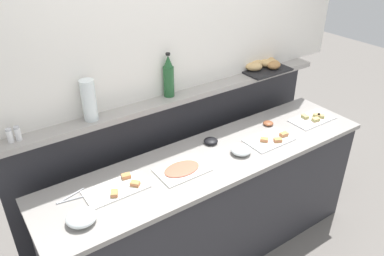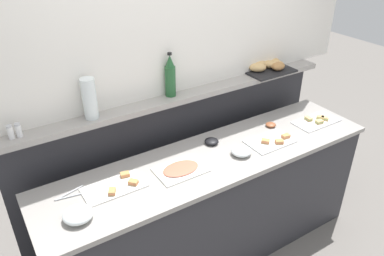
{
  "view_description": "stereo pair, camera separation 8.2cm",
  "coord_description": "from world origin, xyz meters",
  "views": [
    {
      "loc": [
        -1.34,
        -1.69,
        2.37
      ],
      "look_at": [
        -0.11,
        0.1,
        1.13
      ],
      "focal_mm": 35.36,
      "sensor_mm": 36.0,
      "label": 1
    },
    {
      "loc": [
        -1.27,
        -1.73,
        2.37
      ],
      "look_at": [
        -0.11,
        0.1,
        1.13
      ],
      "focal_mm": 35.36,
      "sensor_mm": 36.0,
      "label": 2
    }
  ],
  "objects": [
    {
      "name": "ground_plane",
      "position": [
        0.0,
        0.6,
        0.0
      ],
      "size": [
        12.0,
        12.0,
        0.0
      ],
      "primitive_type": "plane",
      "color": "slate"
    },
    {
      "name": "buffet_counter",
      "position": [
        0.0,
        0.0,
        0.46
      ],
      "size": [
        2.44,
        0.6,
        0.92
      ],
      "color": "#2D2D33",
      "rests_on": "ground_plane"
    },
    {
      "name": "back_ledge_unit",
      "position": [
        0.0,
        0.48,
        0.65
      ],
      "size": [
        2.58,
        0.22,
        1.23
      ],
      "color": "#2D2D33",
      "rests_on": "ground_plane"
    },
    {
      "name": "sandwich_platter_side",
      "position": [
        0.46,
        -0.07,
        0.92
      ],
      "size": [
        0.34,
        0.22,
        0.04
      ],
      "color": "white",
      "rests_on": "buffet_counter"
    },
    {
      "name": "sandwich_platter_front",
      "position": [
        -0.69,
        0.04,
        0.92
      ],
      "size": [
        0.38,
        0.19,
        0.04
      ],
      "color": "white",
      "rests_on": "buffet_counter"
    },
    {
      "name": "sandwich_platter_rear",
      "position": [
        0.98,
        -0.03,
        0.92
      ],
      "size": [
        0.38,
        0.19,
        0.04
      ],
      "color": "white",
      "rests_on": "buffet_counter"
    },
    {
      "name": "cold_cuts_platter",
      "position": [
        -0.27,
        -0.01,
        0.92
      ],
      "size": [
        0.33,
        0.23,
        0.02
      ],
      "color": "white",
      "rests_on": "buffet_counter"
    },
    {
      "name": "glass_bowl_large",
      "position": [
        -0.97,
        -0.1,
        0.95
      ],
      "size": [
        0.17,
        0.17,
        0.07
      ],
      "color": "silver",
      "rests_on": "buffet_counter"
    },
    {
      "name": "glass_bowl_medium",
      "position": [
        0.17,
        -0.08,
        0.94
      ],
      "size": [
        0.14,
        0.14,
        0.06
      ],
      "color": "silver",
      "rests_on": "buffet_counter"
    },
    {
      "name": "condiment_bowl_red",
      "position": [
        0.62,
        0.11,
        0.93
      ],
      "size": [
        0.08,
        0.08,
        0.03
      ],
      "primitive_type": "ellipsoid",
      "color": "brown",
      "rests_on": "buffet_counter"
    },
    {
      "name": "condiment_bowl_cream",
      "position": [
        0.08,
        0.15,
        0.93
      ],
      "size": [
        0.1,
        0.1,
        0.04
      ],
      "primitive_type": "ellipsoid",
      "color": "black",
      "rests_on": "buffet_counter"
    },
    {
      "name": "serving_tongs",
      "position": [
        -0.95,
        0.12,
        0.92
      ],
      "size": [
        0.19,
        0.08,
        0.01
      ],
      "color": "#B7BABF",
      "rests_on": "buffet_counter"
    },
    {
      "name": "wine_bottle_green",
      "position": [
        -0.09,
        0.43,
        1.37
      ],
      "size": [
        0.08,
        0.08,
        0.32
      ],
      "color": "#23562D",
      "rests_on": "back_ledge_unit"
    },
    {
      "name": "salt_shaker",
      "position": [
        -1.15,
        0.4,
        1.27
      ],
      "size": [
        0.03,
        0.03,
        0.09
      ],
      "color": "white",
      "rests_on": "back_ledge_unit"
    },
    {
      "name": "pepper_shaker",
      "position": [
        -1.11,
        0.4,
        1.27
      ],
      "size": [
        0.03,
        0.03,
        0.09
      ],
      "color": "white",
      "rests_on": "back_ledge_unit"
    },
    {
      "name": "bread_basket",
      "position": [
        0.83,
        0.43,
        1.27
      ],
      "size": [
        0.4,
        0.28,
        0.08
      ],
      "color": "black",
      "rests_on": "back_ledge_unit"
    },
    {
      "name": "water_carafe",
      "position": [
        -0.67,
        0.4,
        1.36
      ],
      "size": [
        0.09,
        0.09,
        0.27
      ],
      "primitive_type": "cylinder",
      "color": "silver",
      "rests_on": "back_ledge_unit"
    }
  ]
}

